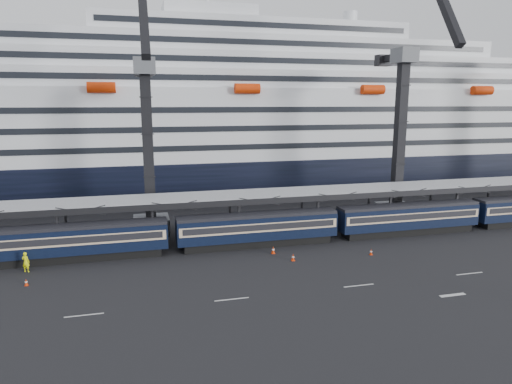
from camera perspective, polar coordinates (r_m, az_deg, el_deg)
ground at (r=48.27m, az=12.69°, el=-9.33°), size 260.00×260.00×0.00m
lane_markings at (r=48.47m, az=24.33°, el=-9.98°), size 111.00×4.27×0.02m
train at (r=54.66m, az=3.64°, el=-4.22°), size 133.05×3.00×4.05m
canopy at (r=59.16m, az=6.76°, el=-0.05°), size 130.00×6.25×5.53m
cruise_ship at (r=88.47m, az=-1.36°, el=8.34°), size 214.09×28.84×34.00m
crane_dark_near at (r=58.86m, az=-13.39°, el=6.23°), size 4.50×17.75×35.08m
crane_dark_mid at (r=68.12m, az=17.77°, el=7.84°), size 4.50×18.24×39.64m
worker at (r=51.36m, az=-26.84°, el=-7.82°), size 0.88×0.72×2.06m
traffic_cone_b at (r=47.93m, az=-26.79°, el=-10.03°), size 0.34×0.34×0.67m
traffic_cone_c at (r=49.40m, az=4.66°, el=-8.12°), size 0.40×0.40×0.80m
traffic_cone_d at (r=51.53m, az=2.16°, el=-7.23°), size 0.43×0.43×0.86m
traffic_cone_e at (r=52.68m, az=14.20°, el=-7.26°), size 0.34×0.34×0.69m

